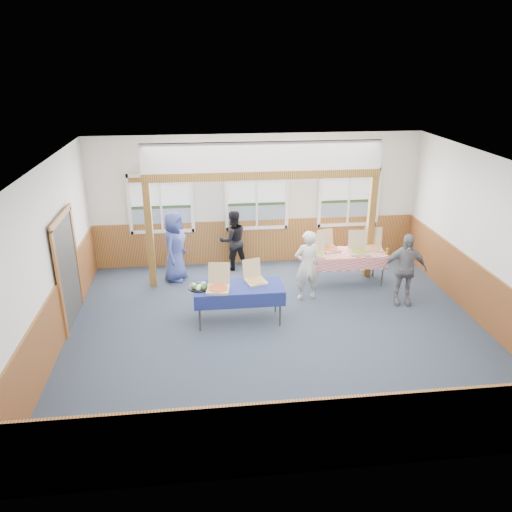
{
  "coord_description": "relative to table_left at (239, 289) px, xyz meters",
  "views": [
    {
      "loc": [
        -1.37,
        -8.2,
        4.87
      ],
      "look_at": [
        -0.3,
        1.0,
        1.15
      ],
      "focal_mm": 35.0,
      "sensor_mm": 36.0,
      "label": 1
    }
  ],
  "objects": [
    {
      "name": "floor",
      "position": [
        0.7,
        -0.45,
        -0.7
      ],
      "size": [
        8.0,
        8.0,
        0.0
      ],
      "primitive_type": "plane",
      "color": "#24303B",
      "rests_on": "ground"
    },
    {
      "name": "ceiling",
      "position": [
        0.7,
        -0.45,
        2.5
      ],
      "size": [
        8.0,
        8.0,
        0.0
      ],
      "primitive_type": "plane",
      "rotation": [
        3.14,
        0.0,
        0.0
      ],
      "color": "white",
      "rests_on": "wall_back"
    },
    {
      "name": "wall_back",
      "position": [
        0.7,
        3.05,
        0.9
      ],
      "size": [
        8.0,
        0.0,
        8.0
      ],
      "primitive_type": "plane",
      "rotation": [
        1.57,
        0.0,
        0.0
      ],
      "color": "silver",
      "rests_on": "floor"
    },
    {
      "name": "wall_front",
      "position": [
        0.7,
        -3.95,
        0.9
      ],
      "size": [
        8.0,
        0.0,
        8.0
      ],
      "primitive_type": "plane",
      "rotation": [
        -1.57,
        0.0,
        0.0
      ],
      "color": "silver",
      "rests_on": "floor"
    },
    {
      "name": "wall_left",
      "position": [
        -3.3,
        -0.45,
        0.9
      ],
      "size": [
        0.0,
        8.0,
        8.0
      ],
      "primitive_type": "plane",
      "rotation": [
        1.57,
        0.0,
        1.57
      ],
      "color": "silver",
      "rests_on": "floor"
    },
    {
      "name": "wall_right",
      "position": [
        4.7,
        -0.45,
        0.9
      ],
      "size": [
        0.0,
        8.0,
        8.0
      ],
      "primitive_type": "plane",
      "rotation": [
        1.57,
        0.0,
        -1.57
      ],
      "color": "silver",
      "rests_on": "floor"
    },
    {
      "name": "wainscot_back",
      "position": [
        0.7,
        3.02,
        -0.15
      ],
      "size": [
        7.98,
        0.05,
        1.1
      ],
      "primitive_type": "cube",
      "color": "brown",
      "rests_on": "floor"
    },
    {
      "name": "wainscot_front",
      "position": [
        0.7,
        -3.93,
        -0.15
      ],
      "size": [
        7.98,
        0.05,
        1.1
      ],
      "primitive_type": "cube",
      "color": "brown",
      "rests_on": "floor"
    },
    {
      "name": "wainscot_left",
      "position": [
        -3.27,
        -0.45,
        -0.15
      ],
      "size": [
        0.05,
        6.98,
        1.1
      ],
      "primitive_type": "cube",
      "color": "brown",
      "rests_on": "floor"
    },
    {
      "name": "wainscot_right",
      "position": [
        4.68,
        -0.45,
        -0.15
      ],
      "size": [
        0.05,
        6.98,
        1.1
      ],
      "primitive_type": "cube",
      "color": "brown",
      "rests_on": "floor"
    },
    {
      "name": "cased_opening",
      "position": [
        -3.26,
        0.45,
        0.35
      ],
      "size": [
        0.06,
        1.3,
        2.1
      ],
      "primitive_type": "cube",
      "color": "#313131",
      "rests_on": "wall_left"
    },
    {
      "name": "window_left",
      "position": [
        -1.6,
        3.0,
        0.98
      ],
      "size": [
        1.56,
        0.1,
        1.46
      ],
      "color": "white",
      "rests_on": "wall_back"
    },
    {
      "name": "window_mid",
      "position": [
        0.7,
        3.0,
        0.98
      ],
      "size": [
        1.56,
        0.1,
        1.46
      ],
      "color": "white",
      "rests_on": "wall_back"
    },
    {
      "name": "window_right",
      "position": [
        3.0,
        3.0,
        0.98
      ],
      "size": [
        1.56,
        0.1,
        1.46
      ],
      "color": "white",
      "rests_on": "wall_back"
    },
    {
      "name": "post_left",
      "position": [
        -1.8,
        1.85,
        0.5
      ],
      "size": [
        0.15,
        0.15,
        2.4
      ],
      "primitive_type": "cube",
      "color": "#543A12",
      "rests_on": "floor"
    },
    {
      "name": "post_right",
      "position": [
        3.2,
        1.85,
        0.5
      ],
      "size": [
        0.15,
        0.15,
        2.4
      ],
      "primitive_type": "cube",
      "color": "#543A12",
      "rests_on": "floor"
    },
    {
      "name": "cross_beam",
      "position": [
        0.7,
        1.85,
        1.79
      ],
      "size": [
        5.15,
        0.18,
        0.18
      ],
      "primitive_type": "cube",
      "color": "#543A12",
      "rests_on": "post_left"
    },
    {
      "name": "table_left",
      "position": [
        0.0,
        0.0,
        0.0
      ],
      "size": [
        1.87,
        1.34,
        0.76
      ],
      "rotation": [
        0.0,
        0.0,
        -0.34
      ],
      "color": "#313131",
      "rests_on": "floor"
    },
    {
      "name": "table_right",
      "position": [
        2.57,
        1.5,
        0.0
      ],
      "size": [
        1.86,
        1.17,
        0.76
      ],
      "rotation": [
        0.0,
        0.0,
        0.24
      ],
      "color": "#313131",
      "rests_on": "floor"
    },
    {
      "name": "pizza_box_a",
      "position": [
        -0.39,
        -0.11,
        0.13
      ],
      "size": [
        0.48,
        0.56,
        0.45
      ],
      "rotation": [
        0.0,
        0.0,
        -0.14
      ],
      "color": "tan",
      "rests_on": "table_left"
    },
    {
      "name": "pizza_box_b",
      "position": [
        0.34,
        0.16,
        0.12
      ],
      "size": [
        0.48,
        0.54,
        0.41
      ],
      "rotation": [
        0.0,
        0.0,
        0.28
      ],
      "color": "tan",
      "rests_on": "table_left"
    },
    {
      "name": "pizza_box_c",
      "position": [
        1.83,
        1.41,
        0.13
      ],
      "size": [
        0.49,
        0.56,
        0.44
      ],
      "rotation": [
        0.0,
        0.0,
        -0.2
      ],
      "color": "tan",
      "rests_on": "table_right"
    },
    {
      "name": "pizza_box_d",
      "position": [
        2.21,
        1.69,
        0.13
      ],
      "size": [
        0.5,
        0.56,
        0.43
      ],
      "rotation": [
        0.0,
        0.0,
        0.27
      ],
      "color": "tan",
      "rests_on": "table_right"
    },
    {
      "name": "pizza_box_e",
      "position": [
        2.83,
        1.43,
        0.13
      ],
      "size": [
        0.47,
        0.55,
        0.46
      ],
      "rotation": [
        0.0,
        0.0,
        -0.09
      ],
      "color": "tan",
      "rests_on": "table_right"
    },
    {
      "name": "pizza_box_f",
      "position": [
        3.23,
        1.65,
        0.13
      ],
      "size": [
        0.51,
        0.58,
        0.44
      ],
      "rotation": [
        0.0,
        0.0,
        -0.24
      ],
      "color": "tan",
      "rests_on": "table_right"
    },
    {
      "name": "veggie_tray",
      "position": [
        -0.75,
        -0.0,
        0.09
      ],
      "size": [
        0.43,
        0.43,
        0.1
      ],
      "color": "black",
      "rests_on": "table_left"
    },
    {
      "name": "drink_glass",
      "position": [
        3.42,
        1.25,
        0.14
      ],
      "size": [
        0.07,
        0.07,
        0.15
      ],
      "primitive_type": "cylinder",
      "color": "#976219",
      "rests_on": "table_right"
    },
    {
      "name": "woman_white",
      "position": [
        1.52,
        0.83,
        0.07
      ],
      "size": [
        0.6,
        0.44,
        1.54
      ],
      "primitive_type": "imported",
      "rotation": [
        0.0,
        0.0,
        3.27
      ],
      "color": "silver",
      "rests_on": "floor"
    },
    {
      "name": "woman_black",
      "position": [
        0.08,
        2.65,
        0.04
      ],
      "size": [
        0.84,
        0.73,
        1.47
      ],
      "primitive_type": "imported",
      "rotation": [
        0.0,
        0.0,
        3.42
      ],
      "color": "black",
      "rests_on": "floor"
    },
    {
      "name": "man_blue",
      "position": [
        -1.29,
        2.15,
        0.12
      ],
      "size": [
        0.74,
        0.92,
        1.64
      ],
      "primitive_type": "imported",
      "rotation": [
        0.0,
        0.0,
        1.26
      ],
      "color": "#39468F",
      "rests_on": "floor"
    },
    {
      "name": "person_grey",
      "position": [
        3.48,
        0.39,
        0.08
      ],
      "size": [
        0.96,
        0.53,
        1.55
      ],
      "primitive_type": "imported",
      "rotation": [
        0.0,
        0.0,
        -0.17
      ],
      "color": "slate",
      "rests_on": "floor"
    }
  ]
}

